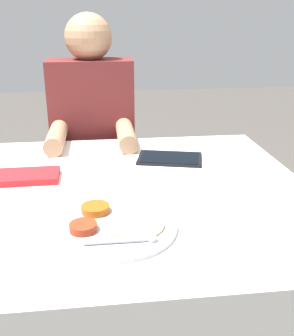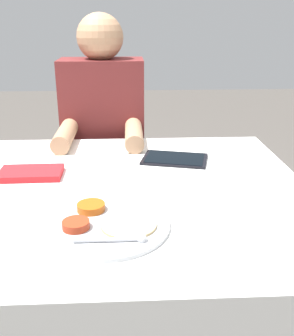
% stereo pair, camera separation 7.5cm
% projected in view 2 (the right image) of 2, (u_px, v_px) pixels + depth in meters
% --- Properties ---
extents(dining_table, '(1.27, 0.98, 0.76)m').
position_uv_depth(dining_table, '(97.00, 294.00, 1.28)').
color(dining_table, silver).
rests_on(dining_table, ground_plane).
extents(thali_tray, '(0.30, 0.30, 0.03)m').
position_uv_depth(thali_tray, '(106.00, 224.00, 0.93)').
color(thali_tray, '#B7BABF').
rests_on(thali_tray, dining_table).
extents(red_notebook, '(0.19, 0.12, 0.02)m').
position_uv_depth(red_notebook, '(31.00, 174.00, 1.22)').
color(red_notebook, silver).
rests_on(red_notebook, dining_table).
extents(tablet_device, '(0.25, 0.19, 0.01)m').
position_uv_depth(tablet_device, '(175.00, 159.00, 1.36)').
color(tablet_device, black).
rests_on(tablet_device, dining_table).
extents(person_diner, '(0.36, 0.48, 1.24)m').
position_uv_depth(person_diner, '(105.00, 163.00, 1.81)').
color(person_diner, black).
rests_on(person_diner, ground_plane).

